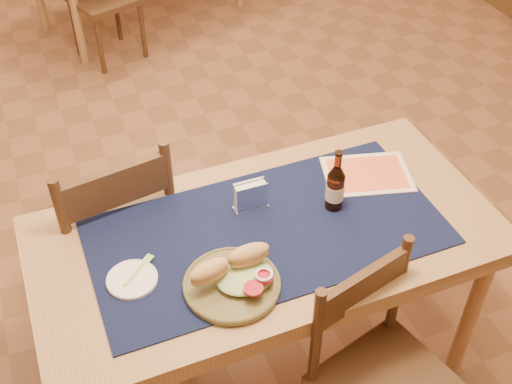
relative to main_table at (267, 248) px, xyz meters
name	(u,v)px	position (x,y,z in m)	size (l,w,h in m)	color
main_table	(267,248)	(0.00, 0.00, 0.00)	(1.60, 0.80, 0.75)	#A6784E
placemat	(267,231)	(0.00, 0.00, 0.09)	(1.20, 0.60, 0.01)	#0F1737
baseboard	(204,224)	(0.00, 0.80, -0.62)	(6.00, 7.00, 0.10)	#4D331B
chair_main_far	(113,231)	(-0.47, 0.45, -0.16)	(0.51, 0.51, 0.98)	#4D331B
chair_main_near	(383,379)	(0.20, -0.51, -0.20)	(0.50, 0.50, 0.90)	#4D331B
sandwich_plate	(234,278)	(-0.19, -0.18, 0.12)	(0.31, 0.31, 0.12)	brown
side_plate	(132,279)	(-0.48, -0.04, 0.10)	(0.16, 0.16, 0.01)	white
fork	(140,268)	(-0.45, -0.01, 0.10)	(0.12, 0.11, 0.00)	#94D675
beer_bottle	(335,187)	(0.27, 0.02, 0.18)	(0.07, 0.07, 0.24)	#4F200E
napkin_holder	(251,196)	(-0.01, 0.13, 0.14)	(0.12, 0.05, 0.11)	silver
menu_card	(367,174)	(0.46, 0.13, 0.09)	(0.37, 0.31, 0.01)	beige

